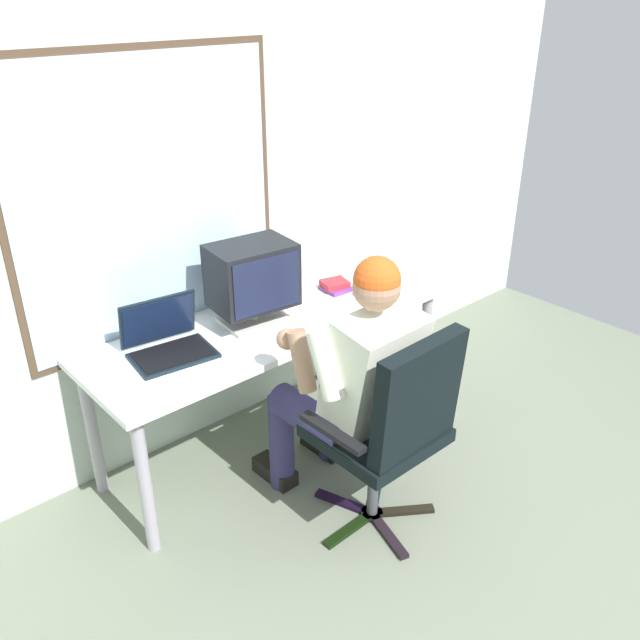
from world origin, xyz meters
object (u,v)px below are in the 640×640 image
Objects in this scene: crt_monitor at (252,277)px; book_stack at (335,286)px; wine_glass at (387,270)px; person_seated at (351,378)px; coffee_mug at (369,291)px; laptop at (166,339)px; office_chair at (395,422)px; desk at (273,335)px.

book_stack is at bearing 2.06° from crt_monitor.
book_stack is at bearing 147.75° from wine_glass.
person_seated is 15.25× the size of coffee_mug.
laptop is 2.62× the size of wine_glass.
crt_monitor is at bearing -3.30° from laptop.
office_chair is 2.42× the size of crt_monitor.
person_seated reaches higher than office_chair.
laptop is (-0.46, 0.03, -0.17)m from crt_monitor.
wine_glass is at bearing -9.30° from crt_monitor.
office_chair is 2.57× the size of laptop.
wine_glass is (0.78, -0.13, -0.14)m from crt_monitor.
desk is at bearing 172.79° from wine_glass.
office_chair is 11.97× the size of coffee_mug.
coffee_mug is (0.55, 0.70, 0.18)m from office_chair.
book_stack reaches higher than desk.
desk is 22.73× the size of coffee_mug.
desk is 4.88× the size of laptop.
desk is at bearing -25.99° from crt_monitor.
office_chair reaches higher than coffee_mug.
book_stack is (-0.23, 0.15, -0.07)m from wine_glass.
person_seated is (-0.03, -0.58, 0.03)m from desk.
office_chair is 1.04m from book_stack.
office_chair reaches higher than book_stack.
crt_monitor is 1.06× the size of laptop.
laptop is 1.25m from wine_glass.
book_stack is (0.49, 0.90, 0.17)m from office_chair.
person_seated is 0.71m from coffee_mug.
crt_monitor is 0.59m from book_stack.
wine_glass is at bearing 33.95° from person_seated.
office_chair reaches higher than wine_glass.
office_chair reaches higher than desk.
coffee_mug is (0.55, 0.44, 0.09)m from person_seated.
desk is 0.58m from person_seated.
person_seated is 0.82m from book_stack.
desk is 0.73m from wine_glass.
person_seated reaches higher than desk.
laptop is at bearing 119.70° from office_chair.
laptop is 1.01m from book_stack.
desk is 4.59× the size of crt_monitor.
wine_glass is (0.70, -0.09, 0.18)m from desk.
office_chair is at bearing -88.84° from person_seated.
crt_monitor reaches higher than office_chair.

